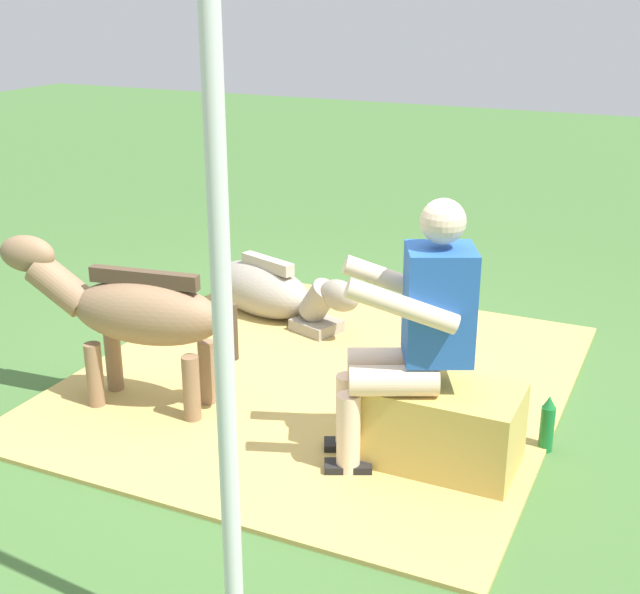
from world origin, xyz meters
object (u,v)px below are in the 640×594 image
(pony_standing, at_px, (131,311))
(pony_lying, at_px, (270,291))
(hay_bale, at_px, (443,427))
(tent_pole_left, at_px, (222,312))
(person_seated, at_px, (413,327))
(soda_bottle, at_px, (547,424))

(pony_standing, height_order, pony_lying, pony_standing)
(pony_lying, bearing_deg, pony_standing, 88.34)
(hay_bale, bearing_deg, tent_pole_left, 80.98)
(hay_bale, height_order, tent_pole_left, tent_pole_left)
(person_seated, relative_size, tent_pole_left, 0.51)
(pony_lying, relative_size, tent_pole_left, 0.53)
(soda_bottle, height_order, tent_pole_left, tent_pole_left)
(person_seated, relative_size, pony_standing, 0.96)
(soda_bottle, bearing_deg, tent_pole_left, 70.45)
(person_seated, height_order, pony_standing, person_seated)
(pony_standing, relative_size, pony_lying, 1.00)
(hay_bale, height_order, soda_bottle, hay_bale)
(pony_standing, distance_m, pony_lying, 1.50)
(pony_standing, relative_size, soda_bottle, 4.57)
(tent_pole_left, bearing_deg, pony_lying, -64.16)
(pony_standing, bearing_deg, tent_pole_left, 135.24)
(hay_bale, distance_m, pony_standing, 1.71)
(hay_bale, bearing_deg, pony_lying, -39.83)
(soda_bottle, xyz_separation_m, tent_pole_left, (0.66, 1.87, 1.13))
(soda_bottle, relative_size, tent_pole_left, 0.12)
(soda_bottle, bearing_deg, hay_bale, 39.61)
(hay_bale, xyz_separation_m, tent_pole_left, (0.24, 1.52, 1.07))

